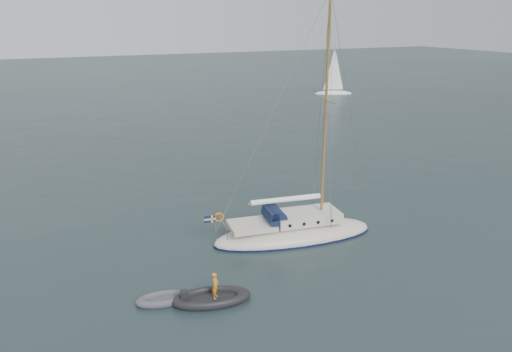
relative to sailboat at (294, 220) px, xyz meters
name	(u,v)px	position (x,y,z in m)	size (l,w,h in m)	color
ground	(260,253)	(-2.65, -0.93, -1.09)	(300.00, 300.00, 0.00)	black
sailboat	(294,220)	(0.00, 0.00, 0.00)	(10.09, 3.02, 14.37)	beige
dinghy	(163,299)	(-8.77, -3.57, -0.93)	(2.50, 1.13, 0.36)	#48484C
rib	(211,297)	(-6.78, -4.45, -0.86)	(3.63, 1.65, 1.45)	black
distant_yacht_b	(334,73)	(33.82, 47.00, 2.43)	(6.22, 3.32, 8.24)	white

